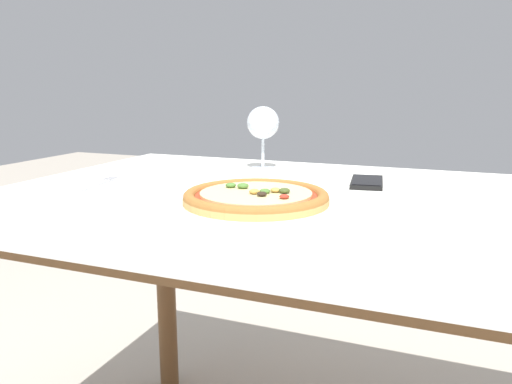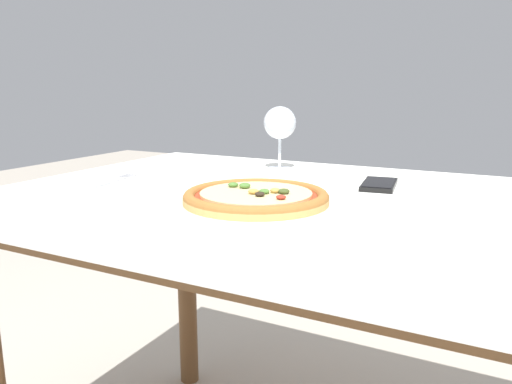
{
  "view_description": "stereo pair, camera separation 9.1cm",
  "coord_description": "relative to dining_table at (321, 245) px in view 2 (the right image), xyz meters",
  "views": [
    {
      "loc": [
        0.24,
        -0.94,
        0.98
      ],
      "look_at": [
        -0.09,
        -0.11,
        0.79
      ],
      "focal_mm": 35.0,
      "sensor_mm": 36.0,
      "label": 1
    },
    {
      "loc": [
        0.32,
        -0.9,
        0.98
      ],
      "look_at": [
        -0.09,
        -0.11,
        0.79
      ],
      "focal_mm": 35.0,
      "sensor_mm": 36.0,
      "label": 2
    }
  ],
  "objects": [
    {
      "name": "pizza_plate",
      "position": [
        -0.09,
        -0.11,
        0.11
      ],
      "size": [
        0.29,
        0.29,
        0.04
      ],
      "color": "white",
      "rests_on": "dining_table"
    },
    {
      "name": "cell_phone",
      "position": [
        0.06,
        0.19,
        0.1
      ],
      "size": [
        0.09,
        0.15,
        0.01
      ],
      "color": "black",
      "rests_on": "dining_table"
    },
    {
      "name": "fork",
      "position": [
        -0.5,
        -0.04,
        0.09
      ],
      "size": [
        0.05,
        0.17,
        0.0
      ],
      "color": "silver",
      "rests_on": "dining_table"
    },
    {
      "name": "dining_table",
      "position": [
        0.0,
        0.0,
        0.0
      ],
      "size": [
        1.38,
        0.91,
        0.76
      ],
      "color": "brown",
      "rests_on": "ground_plane"
    },
    {
      "name": "wine_glass_far_left",
      "position": [
        -0.23,
        0.3,
        0.21
      ],
      "size": [
        0.09,
        0.09,
        0.17
      ],
      "color": "silver",
      "rests_on": "dining_table"
    }
  ]
}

